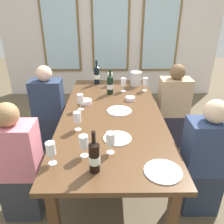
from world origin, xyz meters
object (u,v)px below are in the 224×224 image
wine_bottle_0 (110,85)px  wine_glass_2 (110,77)px  white_plate_2 (163,171)px  dining_table (112,119)px  metal_pitcher (136,79)px  wine_bottle_1 (94,156)px  wine_glass_1 (84,143)px  wine_glass_6 (145,82)px  wine_glass_3 (77,118)px  tasting_bowl_1 (86,102)px  seated_person_1 (205,162)px  wine_glass_4 (123,82)px  white_plate_0 (117,138)px  wine_glass_7 (51,150)px  seated_person_2 (49,111)px  wine_bottle_2 (97,75)px  wine_glass_0 (110,140)px  white_plate_1 (119,111)px  wine_glass_5 (80,99)px  seated_person_3 (173,109)px  seated_person_0 (18,166)px  tasting_bowl_0 (130,99)px

wine_bottle_0 → wine_glass_2: (0.00, 0.32, 0.00)m
wine_bottle_0 → white_plate_2: bearing=-76.5°
white_plate_2 → wine_bottle_0: wine_bottle_0 is taller
dining_table → metal_pitcher: 0.94m
wine_bottle_1 → wine_glass_1: wine_bottle_1 is taller
wine_glass_2 → wine_glass_6: same height
wine_glass_2 → wine_glass_3: 1.25m
tasting_bowl_1 → seated_person_1: bearing=-36.0°
wine_glass_4 → white_plate_0: bearing=-95.6°
wine_glass_7 → seated_person_2: seated_person_2 is taller
wine_bottle_2 → wine_glass_4: bearing=-40.3°
tasting_bowl_1 → wine_glass_0: wine_glass_0 is taller
white_plate_1 → wine_glass_4: wine_glass_4 is taller
white_plate_0 → wine_glass_5: 0.70m
wine_glass_0 → seated_person_3: seated_person_3 is taller
dining_table → seated_person_2: seated_person_2 is taller
dining_table → wine_bottle_2: 0.98m
metal_pitcher → dining_table: bearing=-111.2°
wine_glass_7 → seated_person_0: bearing=148.1°
wine_bottle_1 → tasting_bowl_1: wine_bottle_1 is taller
wine_glass_3 → seated_person_2: bearing=120.0°
wine_glass_6 → seated_person_1: 1.30m
white_plate_1 → wine_glass_0: size_ratio=1.49×
wine_bottle_2 → seated_person_1: bearing=-56.0°
white_plate_2 → seated_person_2: bearing=128.5°
metal_pitcher → wine_glass_4: size_ratio=1.09×
wine_glass_1 → seated_person_3: seated_person_3 is taller
white_plate_2 → wine_bottle_1: 0.48m
wine_bottle_2 → metal_pitcher: bearing=-7.8°
wine_bottle_1 → white_plate_0: bearing=67.3°
white_plate_2 → wine_glass_1: (-0.55, 0.19, 0.11)m
wine_glass_1 → seated_person_1: size_ratio=0.16×
dining_table → tasting_bowl_1: size_ratio=16.27×
seated_person_3 → seated_person_2: bearing=-178.3°
white_plate_0 → wine_glass_7: wine_glass_7 is taller
wine_glass_1 → white_plate_2: bearing=-18.7°
wine_glass_0 → wine_bottle_0: bearing=89.9°
tasting_bowl_0 → seated_person_2: size_ratio=0.10×
metal_pitcher → wine_glass_6: 0.23m
dining_table → wine_glass_2: size_ratio=12.68×
metal_pitcher → white_plate_2: bearing=-90.0°
wine_glass_0 → seated_person_2: seated_person_2 is taller
white_plate_1 → wine_glass_5: 0.43m
wine_glass_7 → metal_pitcher: bearing=65.5°
white_plate_0 → wine_glass_4: bearing=84.4°
wine_glass_3 → seated_person_3: seated_person_3 is taller
wine_bottle_1 → wine_glass_1: size_ratio=1.77×
white_plate_1 → seated_person_0: 1.10m
tasting_bowl_0 → seated_person_0: seated_person_0 is taller
white_plate_0 → wine_glass_2: size_ratio=1.37×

